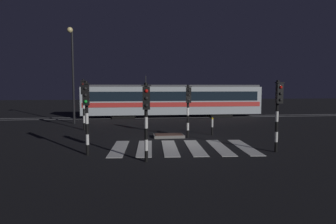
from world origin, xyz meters
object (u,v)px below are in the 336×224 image
Objects in this scene: traffic_light_kerb_mid_left at (146,110)px; bollard_island_edge at (212,126)px; traffic_light_corner_far_left at (83,97)px; traffic_light_median_centre at (188,103)px; traffic_light_corner_near_right at (278,105)px; tram at (172,100)px; traffic_light_corner_near_left at (86,107)px; street_lamp_trackside_left at (72,65)px.

traffic_light_kerb_mid_left is 8.00m from bollard_island_edge.
traffic_light_kerb_mid_left is (3.76, -9.66, -0.25)m from traffic_light_corner_far_left.
bollard_island_edge is (8.30, -3.25, -1.79)m from traffic_light_corner_far_left.
traffic_light_kerb_mid_left is at bearing -116.99° from traffic_light_median_centre.
traffic_light_corner_near_right is 17.20m from tram.
traffic_light_corner_near_left is at bearing -145.30° from bollard_island_edge.
tram is at bearing 97.81° from traffic_light_corner_near_right.
traffic_light_median_centre is at bearing -94.19° from tram.
traffic_light_corner_near_left is 17.68m from tram.
street_lamp_trackside_left is 12.83m from bollard_island_edge.
traffic_light_corner_near_left reaches higher than traffic_light_kerb_mid_left.
street_lamp_trackside_left reaches higher than traffic_light_median_centre.
traffic_light_kerb_mid_left is at bearing -68.71° from traffic_light_corner_far_left.
traffic_light_corner_far_left is 9.09m from bollard_island_edge.
traffic_light_corner_near_right is 5.81m from bollard_island_edge.
traffic_light_median_centre is at bearing -32.11° from traffic_light_corner_far_left.
street_lamp_trackside_left is 0.43× the size of tram.
traffic_light_kerb_mid_left is at bearing -125.32° from bollard_island_edge.
traffic_light_corner_far_left is 10.37m from traffic_light_kerb_mid_left.
traffic_light_corner_far_left is (-1.26, 8.13, 0.19)m from traffic_light_corner_near_left.
tram reaches higher than bollard_island_edge.
traffic_light_median_centre is 11.71m from street_lamp_trackside_left.
tram is (8.88, 4.42, -3.09)m from street_lamp_trackside_left.
tram is 16.09× the size of bollard_island_edge.
traffic_light_corner_near_right is at bearing -82.19° from tram.
traffic_light_median_centre is 2.45m from bollard_island_edge.
traffic_light_corner_far_left is at bearing 147.89° from traffic_light_median_centre.
traffic_light_corner_near_right is at bearing -48.37° from street_lamp_trackside_left.
street_lamp_trackside_left is at bearing 102.30° from traffic_light_corner_near_left.
traffic_light_corner_near_left is 0.42× the size of street_lamp_trackside_left.
traffic_light_corner_near_right is at bearing -54.06° from traffic_light_median_centre.
street_lamp_trackside_left is 10.39m from tram.
tram is 11.76m from bollard_island_edge.
street_lamp_trackside_left is (-11.21, 12.62, 2.65)m from traffic_light_corner_near_right.
traffic_light_corner_far_left is 1.12× the size of traffic_light_kerb_mid_left.
traffic_light_corner_near_left is 12.70m from street_lamp_trackside_left.
traffic_light_corner_near_right is 6.16m from traffic_light_kerb_mid_left.
street_lamp_trackside_left reaches higher than traffic_light_corner_near_left.
bollard_island_edge is (4.54, 6.40, -1.54)m from traffic_light_kerb_mid_left.
traffic_light_corner_near_right is 2.99× the size of bollard_island_edge.
street_lamp_trackside_left is (-1.38, 4.00, 2.49)m from traffic_light_corner_far_left.
traffic_light_median_centre is 6.20m from traffic_light_kerb_mid_left.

